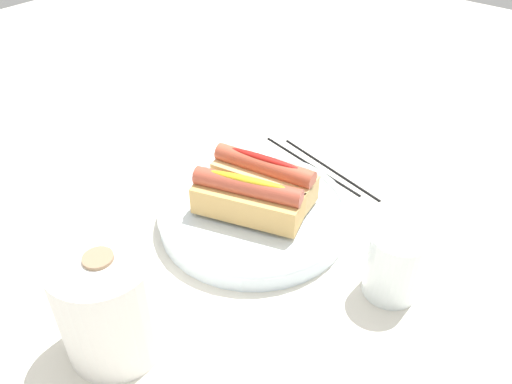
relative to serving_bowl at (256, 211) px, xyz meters
name	(u,v)px	position (x,y,z in m)	size (l,w,h in m)	color
ground_plane	(267,229)	(-0.02, 0.00, -0.02)	(2.40, 2.40, 0.00)	silver
serving_bowl	(256,211)	(0.00, 0.00, 0.00)	(0.27, 0.27, 0.03)	silver
hotdog_front	(264,177)	(0.01, -0.03, 0.04)	(0.16, 0.08, 0.06)	#DBB270
hotdog_back	(247,199)	(-0.01, 0.03, 0.04)	(0.16, 0.10, 0.06)	tan
water_glass	(394,266)	(-0.21, 0.00, 0.02)	(0.07, 0.07, 0.09)	white
paper_towel_roll	(110,304)	(-0.02, 0.26, 0.05)	(0.11, 0.11, 0.13)	white
chopstick_near	(311,164)	(0.02, -0.17, -0.01)	(0.01, 0.01, 0.22)	black
chopstick_far	(330,168)	(-0.01, -0.18, -0.01)	(0.01, 0.01, 0.22)	black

